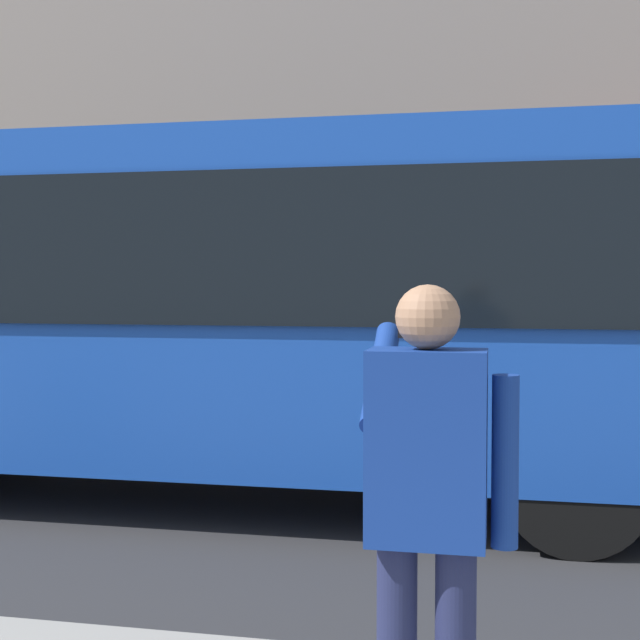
% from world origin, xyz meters
% --- Properties ---
extents(ground_plane, '(60.00, 60.00, 0.00)m').
position_xyz_m(ground_plane, '(0.00, 0.00, 0.00)').
color(ground_plane, '#2B2B2D').
extents(building_facade_far, '(28.00, 1.55, 12.00)m').
position_xyz_m(building_facade_far, '(-0.02, -6.80, 5.99)').
color(building_facade_far, gray).
rests_on(building_facade_far, ground_plane).
extents(red_bus, '(9.05, 2.54, 3.08)m').
position_xyz_m(red_bus, '(1.70, 0.27, 1.68)').
color(red_bus, '#1947AD').
rests_on(red_bus, ground_plane).
extents(pedestrian_photographer, '(0.53, 0.52, 1.70)m').
position_xyz_m(pedestrian_photographer, '(-0.58, 4.52, 1.14)').
color(pedestrian_photographer, '#1E2347').
rests_on(pedestrian_photographer, sidewalk_curb).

